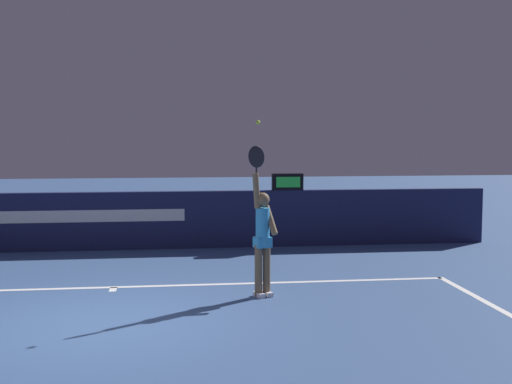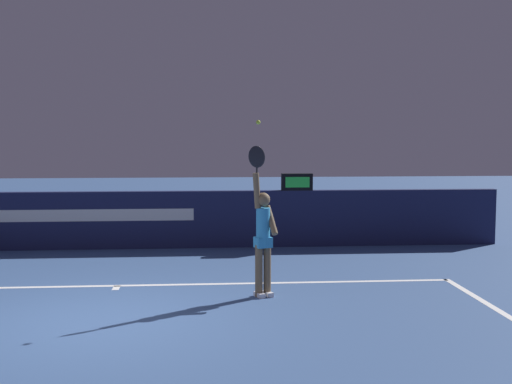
% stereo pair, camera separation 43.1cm
% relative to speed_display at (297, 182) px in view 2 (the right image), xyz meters
% --- Properties ---
extents(ground_plane, '(60.00, 60.00, 0.00)m').
position_rel_speed_display_xyz_m(ground_plane, '(-3.55, -5.67, -1.47)').
color(ground_plane, '#385587').
extents(court_lines, '(11.52, 5.33, 0.00)m').
position_rel_speed_display_xyz_m(court_lines, '(-3.55, -6.19, -1.47)').
color(court_lines, white).
rests_on(court_lines, ground).
extents(back_wall, '(16.40, 0.21, 1.28)m').
position_rel_speed_display_xyz_m(back_wall, '(-3.55, 0.00, -0.83)').
color(back_wall, '#1A1F43').
rests_on(back_wall, ground).
extents(speed_display, '(0.70, 0.21, 0.38)m').
position_rel_speed_display_xyz_m(speed_display, '(0.00, 0.00, 0.00)').
color(speed_display, black).
rests_on(speed_display, back_wall).
extents(tennis_player, '(0.50, 0.37, 2.39)m').
position_rel_speed_display_xyz_m(tennis_player, '(-1.17, -4.49, -0.49)').
color(tennis_player, brown).
rests_on(tennis_player, ground).
extents(tennis_ball, '(0.07, 0.07, 0.07)m').
position_rel_speed_display_xyz_m(tennis_ball, '(-1.25, -4.52, 1.25)').
color(tennis_ball, '#C8E235').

